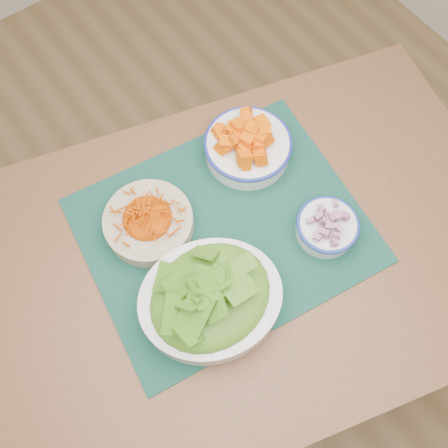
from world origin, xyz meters
The scene contains 7 objects.
ground centered at (0.00, 0.00, 0.00)m, with size 4.00×4.00×0.00m, color #9A784A.
table centered at (0.18, 0.17, 0.65)m, with size 1.37×1.09×0.75m.
placemat centered at (0.17, 0.25, 0.75)m, with size 0.59×0.49×0.00m, color #0B2C24.
carrot_bowl centered at (0.04, 0.35, 0.79)m, with size 0.24×0.24×0.08m.
squash_bowl centered at (0.33, 0.37, 0.80)m, with size 0.24×0.24×0.09m.
lettuce_bowl centered at (0.05, 0.12, 0.81)m, with size 0.35×0.33×0.13m.
onion_bowl centered at (0.34, 0.11, 0.79)m, with size 0.14×0.14×0.07m.
Camera 1 is at (-0.09, -0.10, 1.77)m, focal length 40.00 mm.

